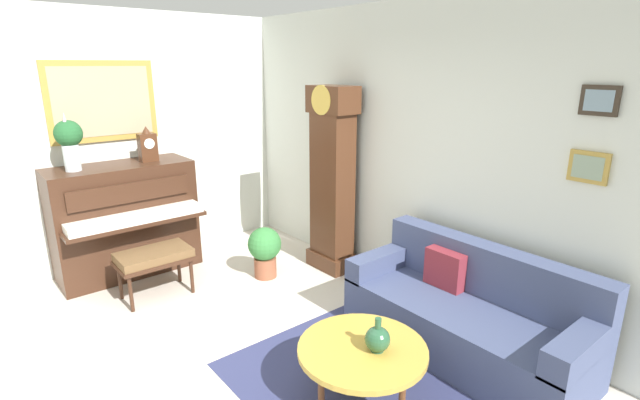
{
  "coord_description": "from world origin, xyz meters",
  "views": [
    {
      "loc": [
        2.79,
        -1.08,
        2.23
      ],
      "look_at": [
        -0.2,
        1.38,
        1.1
      ],
      "focal_mm": 26.04,
      "sensor_mm": 36.0,
      "label": 1
    }
  ],
  "objects": [
    {
      "name": "ground_plane",
      "position": [
        0.0,
        0.0,
        -0.05
      ],
      "size": [
        6.4,
        6.0,
        0.1
      ],
      "primitive_type": "cube",
      "color": "beige"
    },
    {
      "name": "wall_left",
      "position": [
        -2.6,
        0.01,
        1.41
      ],
      "size": [
        0.13,
        4.9,
        2.8
      ],
      "color": "silver",
      "rests_on": "ground_plane"
    },
    {
      "name": "wall_back",
      "position": [
        0.0,
        2.4,
        1.4
      ],
      "size": [
        5.3,
        0.13,
        2.8
      ],
      "color": "silver",
      "rests_on": "ground_plane"
    },
    {
      "name": "area_rug",
      "position": [
        0.91,
        0.95,
        0.0
      ],
      "size": [
        2.1,
        1.5,
        0.01
      ],
      "primitive_type": "cube",
      "color": "navy",
      "rests_on": "ground_plane"
    },
    {
      "name": "piano",
      "position": [
        -2.23,
        0.31,
        0.61
      ],
      "size": [
        0.87,
        1.44,
        1.21
      ],
      "color": "#3D2316",
      "rests_on": "ground_plane"
    },
    {
      "name": "piano_bench",
      "position": [
        -1.48,
        0.32,
        0.41
      ],
      "size": [
        0.42,
        0.7,
        0.48
      ],
      "color": "#3D2316",
      "rests_on": "ground_plane"
    },
    {
      "name": "grandfather_clock",
      "position": [
        -0.9,
        2.12,
        0.96
      ],
      "size": [
        0.52,
        0.34,
        2.03
      ],
      "color": "#4C2B19",
      "rests_on": "ground_plane"
    },
    {
      "name": "couch",
      "position": [
        1.0,
        1.91,
        0.31
      ],
      "size": [
        1.9,
        0.8,
        0.84
      ],
      "color": "#424C70",
      "rests_on": "ground_plane"
    },
    {
      "name": "coffee_table",
      "position": [
        0.88,
        0.86,
        0.37
      ],
      "size": [
        0.88,
        0.88,
        0.4
      ],
      "color": "gold",
      "rests_on": "ground_plane"
    },
    {
      "name": "mantel_clock",
      "position": [
        -2.23,
        0.63,
        1.39
      ],
      "size": [
        0.13,
        0.18,
        0.38
      ],
      "color": "#4C2B19",
      "rests_on": "piano"
    },
    {
      "name": "flower_vase",
      "position": [
        -2.23,
        -0.12,
        1.53
      ],
      "size": [
        0.26,
        0.26,
        0.58
      ],
      "color": "silver",
      "rests_on": "piano"
    },
    {
      "name": "green_jug",
      "position": [
        0.96,
        0.91,
        0.49
      ],
      "size": [
        0.17,
        0.17,
        0.24
      ],
      "color": "#234C33",
      "rests_on": "coffee_table"
    },
    {
      "name": "potted_plant",
      "position": [
        -1.17,
        1.4,
        0.32
      ],
      "size": [
        0.36,
        0.36,
        0.56
      ],
      "color": "#935138",
      "rests_on": "ground_plane"
    }
  ]
}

